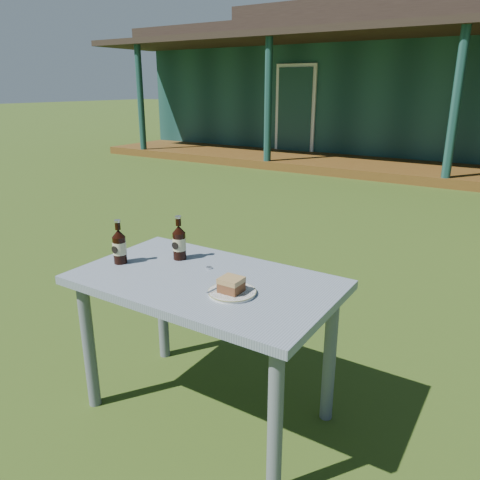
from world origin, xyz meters
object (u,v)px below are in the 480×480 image
Objects in this scene: cafe_table at (205,298)px; cola_bottle_far at (119,246)px; plate at (232,292)px; cola_bottle_near at (179,242)px; cake_slice at (231,285)px.

cafe_table is 0.51m from cola_bottle_far.
cola_bottle_near is (-0.46, 0.21, 0.08)m from plate.
plate is at bearing -24.72° from cola_bottle_near.
cake_slice reaches higher than plate.
cola_bottle_far is at bearing -171.97° from cafe_table.
cola_bottle_far is at bearing 178.78° from cake_slice.
cola_bottle_far is at bearing -136.28° from cola_bottle_near.
cake_slice is (0.20, -0.08, 0.15)m from cafe_table.
cafe_table is 5.88× the size of plate.
cola_bottle_far is (-0.67, 0.01, 0.04)m from cake_slice.
cake_slice is 0.51m from cola_bottle_near.
cola_bottle_far is (-0.21, -0.20, -0.00)m from cola_bottle_near.
cake_slice is 0.41× the size of cola_bottle_near.
cafe_table is 5.35× the size of cola_bottle_near.
cafe_table is at bearing 8.03° from cola_bottle_far.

